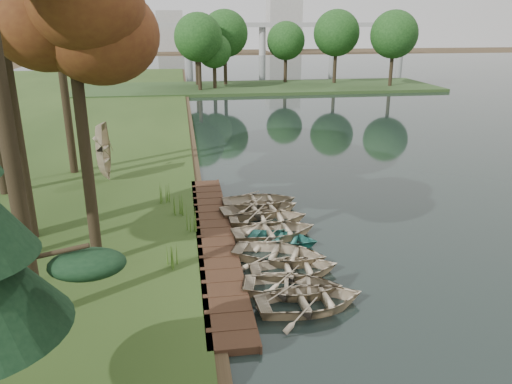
{
  "coord_description": "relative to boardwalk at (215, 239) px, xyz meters",
  "views": [
    {
      "loc": [
        -2.79,
        -19.97,
        9.21
      ],
      "look_at": [
        0.45,
        1.59,
        1.68
      ],
      "focal_mm": 35.0,
      "sensor_mm": 36.0,
      "label": 1
    }
  ],
  "objects": [
    {
      "name": "far_trees",
      "position": [
        6.27,
        50.0,
        6.28
      ],
      "size": [
        45.6,
        5.6,
        8.8
      ],
      "color": "black",
      "rests_on": "peninsula"
    },
    {
      "name": "bridge",
      "position": [
        13.91,
        120.0,
        6.93
      ],
      "size": [
        95.9,
        4.0,
        8.6
      ],
      "color": "#A5A5A0",
      "rests_on": "ground"
    },
    {
      "name": "reeds_2",
      "position": [
        -1.53,
        2.84,
        0.64
      ],
      "size": [
        0.6,
        0.6,
        0.98
      ],
      "primitive_type": "cone",
      "color": "#3F661E",
      "rests_on": "bank"
    },
    {
      "name": "rowboat_8",
      "position": [
        2.57,
        3.92,
        0.29
      ],
      "size": [
        3.82,
        2.73,
        0.79
      ],
      "primitive_type": "imported",
      "rotation": [
        0.0,
        0.0,
        1.57
      ],
      "color": "tan",
      "rests_on": "water"
    },
    {
      "name": "peninsula",
      "position": [
        9.6,
        50.0,
        0.08
      ],
      "size": [
        50.0,
        14.0,
        0.45
      ],
      "primitive_type": "cube",
      "color": "#29411D",
      "rests_on": "ground"
    },
    {
      "name": "rowboat_2",
      "position": [
        2.75,
        -3.52,
        0.25
      ],
      "size": [
        3.42,
        2.46,
        0.71
      ],
      "primitive_type": "imported",
      "rotation": [
        0.0,
        0.0,
        1.58
      ],
      "color": "tan",
      "rests_on": "water"
    },
    {
      "name": "rowboat_1",
      "position": [
        2.39,
        -4.82,
        0.26
      ],
      "size": [
        3.99,
        3.24,
        0.73
      ],
      "primitive_type": "imported",
      "rotation": [
        0.0,
        0.0,
        1.34
      ],
      "color": "tan",
      "rests_on": "water"
    },
    {
      "name": "rowboat_0",
      "position": [
        2.77,
        -5.85,
        0.28
      ],
      "size": [
        3.9,
        2.92,
        0.77
      ],
      "primitive_type": "imported",
      "rotation": [
        0.0,
        0.0,
        1.64
      ],
      "color": "tan",
      "rests_on": "water"
    },
    {
      "name": "rowboat_5",
      "position": [
        2.64,
        -0.0,
        0.29
      ],
      "size": [
        4.09,
        3.15,
        0.79
      ],
      "primitive_type": "imported",
      "rotation": [
        0.0,
        0.0,
        1.69
      ],
      "color": "tan",
      "rests_on": "water"
    },
    {
      "name": "reeds_3",
      "position": [
        -2.24,
        4.68,
        0.63
      ],
      "size": [
        0.6,
        0.6,
        0.97
      ],
      "primitive_type": "cone",
      "color": "#3F661E",
      "rests_on": "bank"
    },
    {
      "name": "tree_2",
      "position": [
        -4.66,
        -1.92,
        9.12
      ],
      "size": [
        3.86,
        3.86,
        10.76
      ],
      "color": "black",
      "rests_on": "bank"
    },
    {
      "name": "building_b",
      "position": [
        -3.4,
        145.0,
        5.85
      ],
      "size": [
        8.0,
        8.0,
        12.0
      ],
      "primitive_type": "cube",
      "color": "#A5A5A0",
      "rests_on": "ground"
    },
    {
      "name": "stored_rowboat",
      "position": [
        -5.64,
        8.89,
        0.5
      ],
      "size": [
        3.71,
        2.89,
        0.71
      ],
      "primitive_type": "imported",
      "rotation": [
        3.14,
        0.0,
        1.43
      ],
      "color": "tan",
      "rests_on": "bank"
    },
    {
      "name": "rowboat_6",
      "position": [
        2.62,
        1.55,
        0.29
      ],
      "size": [
        3.78,
        2.73,
        0.77
      ],
      "primitive_type": "imported",
      "rotation": [
        0.0,
        0.0,
        1.59
      ],
      "color": "tan",
      "rests_on": "water"
    },
    {
      "name": "boardwalk",
      "position": [
        0.0,
        0.0,
        0.0
      ],
      "size": [
        1.6,
        16.0,
        0.3
      ],
      "primitive_type": "cube",
      "color": "#392316",
      "rests_on": "ground"
    },
    {
      "name": "reeds_1",
      "position": [
        -1.0,
        0.78,
        0.71
      ],
      "size": [
        0.6,
        0.6,
        1.11
      ],
      "primitive_type": "cone",
      "color": "#3F661E",
      "rests_on": "bank"
    },
    {
      "name": "rowboat_7",
      "position": [
        2.43,
        2.76,
        0.31
      ],
      "size": [
        4.31,
        3.37,
        0.81
      ],
      "primitive_type": "imported",
      "rotation": [
        0.0,
        0.0,
        1.72
      ],
      "color": "tan",
      "rests_on": "water"
    },
    {
      "name": "ground",
      "position": [
        1.6,
        0.0,
        -0.15
      ],
      "size": [
        300.0,
        300.0,
        0.0
      ],
      "primitive_type": "plane",
      "color": "#3D2F1D"
    },
    {
      "name": "rowboat_3",
      "position": [
        2.41,
        -2.27,
        0.29
      ],
      "size": [
        4.53,
        3.96,
        0.78
      ],
      "primitive_type": "imported",
      "rotation": [
        0.0,
        0.0,
        1.17
      ],
      "color": "tan",
      "rests_on": "water"
    },
    {
      "name": "rowboat_4",
      "position": [
        2.89,
        -0.72,
        0.21
      ],
      "size": [
        3.62,
        3.2,
        0.62
      ],
      "primitive_type": "imported",
      "rotation": [
        0.0,
        0.0,
        1.14
      ],
      "color": "#2A7569",
      "rests_on": "water"
    },
    {
      "name": "building_a",
      "position": [
        31.6,
        140.0,
        8.85
      ],
      "size": [
        10.0,
        8.0,
        18.0
      ],
      "primitive_type": "cube",
      "color": "#A5A5A0",
      "rests_on": "ground"
    },
    {
      "name": "reeds_0",
      "position": [
        -1.76,
        -2.64,
        0.6
      ],
      "size": [
        0.6,
        0.6,
        0.89
      ],
      "primitive_type": "cone",
      "color": "#3F661E",
      "rests_on": "bank"
    }
  ]
}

